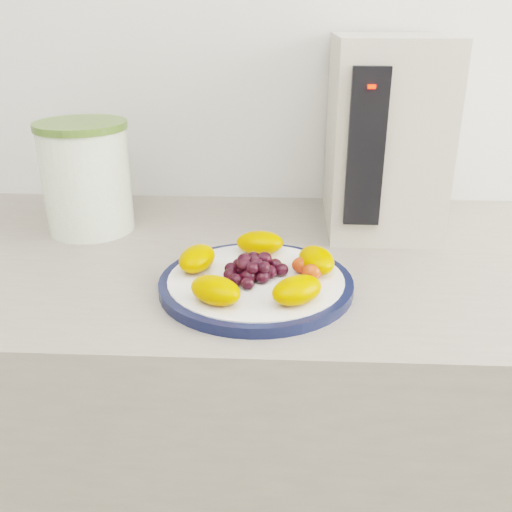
{
  "coord_description": "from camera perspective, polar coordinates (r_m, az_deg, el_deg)",
  "views": [
    {
      "loc": [
        0.04,
        0.36,
        1.26
      ],
      "look_at": [
        0.0,
        1.08,
        0.95
      ],
      "focal_mm": 40.0,
      "sensor_mm": 36.0,
      "label": 1
    }
  ],
  "objects": [
    {
      "name": "appliance_body",
      "position": [
        1.03,
        12.66,
        11.78
      ],
      "size": [
        0.19,
        0.26,
        0.32
      ],
      "primitive_type": "cube",
      "rotation": [
        0.0,
        0.0,
        -0.01
      ],
      "color": "beige",
      "rests_on": "counter"
    },
    {
      "name": "fruit_plate",
      "position": [
        0.79,
        0.42,
        -1.11
      ],
      "size": [
        0.23,
        0.23,
        0.03
      ],
      "color": "#D37200",
      "rests_on": "plate_face"
    },
    {
      "name": "canister",
      "position": [
        1.03,
        -16.56,
        7.23
      ],
      "size": [
        0.15,
        0.15,
        0.18
      ],
      "primitive_type": "cylinder",
      "rotation": [
        0.0,
        0.0,
        -0.02
      ],
      "color": "#3F6E13",
      "rests_on": "counter"
    },
    {
      "name": "counter",
      "position": [
        1.17,
        0.25,
        -20.55
      ],
      "size": [
        3.5,
        0.6,
        0.9
      ],
      "primitive_type": "cube",
      "color": "gray",
      "rests_on": "floor"
    },
    {
      "name": "canister_lid",
      "position": [
        1.01,
        -17.19,
        12.38
      ],
      "size": [
        0.16,
        0.16,
        0.01
      ],
      "primitive_type": "cylinder",
      "rotation": [
        0.0,
        0.0,
        -0.02
      ],
      "color": "#4E6A2D",
      "rests_on": "canister"
    },
    {
      "name": "appliance_led",
      "position": [
        0.87,
        11.49,
        16.26
      ],
      "size": [
        0.01,
        0.01,
        0.01
      ],
      "primitive_type": "cube",
      "rotation": [
        0.0,
        0.0,
        -0.01
      ],
      "color": "#FF0C05",
      "rests_on": "appliance_panel"
    },
    {
      "name": "plate_rim",
      "position": [
        0.8,
        -0.0,
        -2.8
      ],
      "size": [
        0.27,
        0.27,
        0.01
      ],
      "primitive_type": "cylinder",
      "color": "#111839",
      "rests_on": "counter"
    },
    {
      "name": "cabinet_face",
      "position": [
        1.19,
        0.25,
        -21.6
      ],
      "size": [
        3.48,
        0.58,
        0.84
      ],
      "primitive_type": "cube",
      "color": "#776547",
      "rests_on": "floor"
    },
    {
      "name": "appliance_panel",
      "position": [
        0.9,
        10.94,
        10.5
      ],
      "size": [
        0.06,
        0.02,
        0.24
      ],
      "primitive_type": "cube",
      "rotation": [
        0.0,
        0.0,
        -0.01
      ],
      "color": "black",
      "rests_on": "appliance_body"
    },
    {
      "name": "plate_face",
      "position": [
        0.8,
        0.0,
        -2.74
      ],
      "size": [
        0.25,
        0.25,
        0.02
      ],
      "primitive_type": "cylinder",
      "color": "white",
      "rests_on": "counter"
    }
  ]
}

